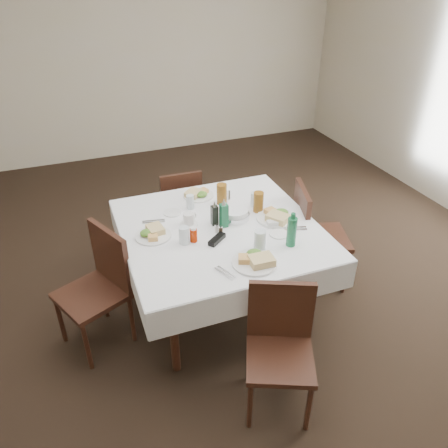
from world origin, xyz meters
name	(u,v)px	position (x,y,z in m)	size (l,w,h in m)	color
ground_plane	(221,301)	(0.00, 0.00, 0.00)	(7.00, 7.00, 0.00)	black
room_shell	(219,99)	(0.00, 0.00, 1.71)	(6.04, 7.04, 2.80)	#C5B693
dining_table	(220,235)	(-0.02, -0.04, 0.69)	(1.45, 1.45, 0.76)	black
chair_north	(180,203)	(-0.06, 0.94, 0.47)	(0.40, 0.40, 0.82)	black
chair_south	(280,340)	(0.02, -0.98, 0.49)	(0.53, 0.53, 0.85)	black
chair_east	(312,230)	(0.82, -0.01, 0.52)	(0.54, 0.54, 0.92)	black
chair_west	(101,281)	(-0.93, -0.05, 0.52)	(0.57, 0.57, 0.91)	black
meal_north	(198,194)	(-0.02, 0.49, 0.78)	(0.26, 0.26, 0.06)	white
meal_south	(256,260)	(0.05, -0.54, 0.79)	(0.30, 0.30, 0.07)	white
meal_east	(277,216)	(0.43, -0.09, 0.79)	(0.30, 0.30, 0.07)	white
meal_west	(153,233)	(-0.51, 0.03, 0.78)	(0.26, 0.26, 0.06)	white
side_plate_a	(172,213)	(-0.29, 0.29, 0.77)	(0.14, 0.14, 0.01)	white
side_plate_b	(279,234)	(0.35, -0.29, 0.77)	(0.14, 0.14, 0.01)	white
water_n	(190,202)	(-0.14, 0.32, 0.82)	(0.06, 0.06, 0.11)	silver
water_s	(260,240)	(0.14, -0.41, 0.84)	(0.08, 0.08, 0.15)	silver
water_e	(255,199)	(0.36, 0.17, 0.82)	(0.06, 0.06, 0.12)	silver
water_w	(184,235)	(-0.32, -0.14, 0.83)	(0.07, 0.07, 0.13)	silver
iced_tea_a	(222,194)	(0.13, 0.30, 0.85)	(0.08, 0.08, 0.17)	brown
iced_tea_b	(258,202)	(0.35, 0.08, 0.84)	(0.08, 0.08, 0.17)	brown
bread_basket	(235,214)	(0.14, 0.05, 0.80)	(0.23, 0.23, 0.08)	silver
oil_cruet_dark	(214,215)	(-0.04, 0.02, 0.85)	(0.05, 0.05, 0.20)	black
oil_cruet_green	(224,214)	(0.02, -0.03, 0.86)	(0.06, 0.06, 0.23)	#1A663D
ketchup_bottle	(194,235)	(-0.26, -0.14, 0.82)	(0.05, 0.05, 0.11)	#AD2200
salt_shaker	(217,228)	(-0.06, -0.09, 0.80)	(0.03, 0.03, 0.07)	white
pepper_shaker	(221,230)	(-0.04, -0.13, 0.80)	(0.03, 0.03, 0.07)	#3C2B1C
coffee_mug	(189,220)	(-0.22, 0.08, 0.81)	(0.14, 0.13, 0.10)	white
sunglasses	(217,239)	(-0.10, -0.21, 0.78)	(0.16, 0.14, 0.03)	black
green_bottle	(292,231)	(0.36, -0.43, 0.88)	(0.07, 0.07, 0.26)	#1A663D
sugar_caddy	(273,223)	(0.36, -0.17, 0.79)	(0.10, 0.07, 0.05)	white
cutlery_n	(228,195)	(0.22, 0.41, 0.77)	(0.10, 0.17, 0.01)	silver
cutlery_s	(225,273)	(-0.18, -0.57, 0.77)	(0.10, 0.17, 0.01)	silver
cutlery_e	(293,229)	(0.48, -0.26, 0.77)	(0.21, 0.11, 0.01)	silver
cutlery_w	(154,222)	(-0.46, 0.21, 0.77)	(0.17, 0.07, 0.01)	silver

